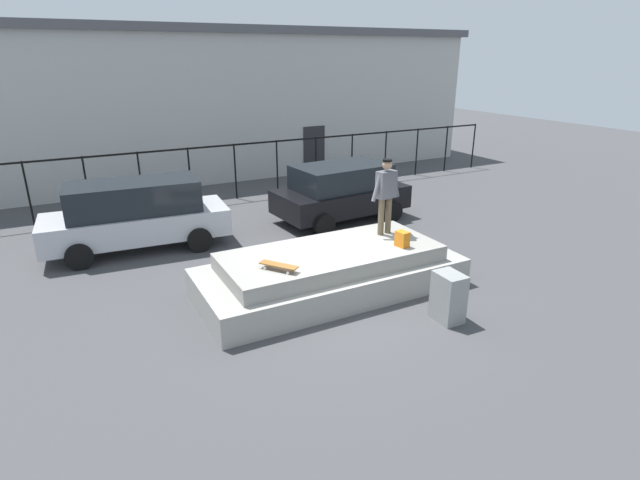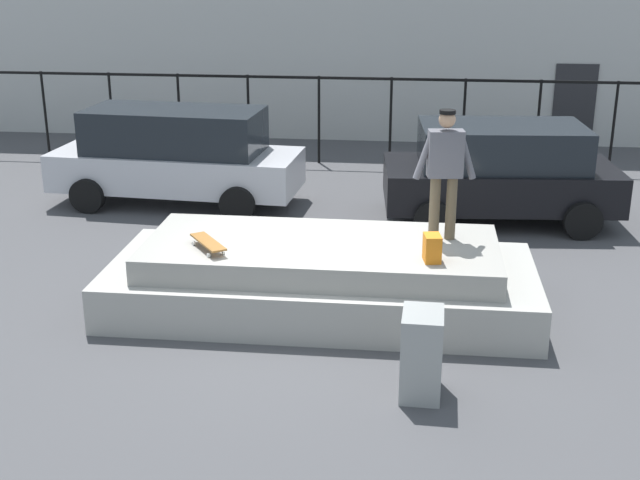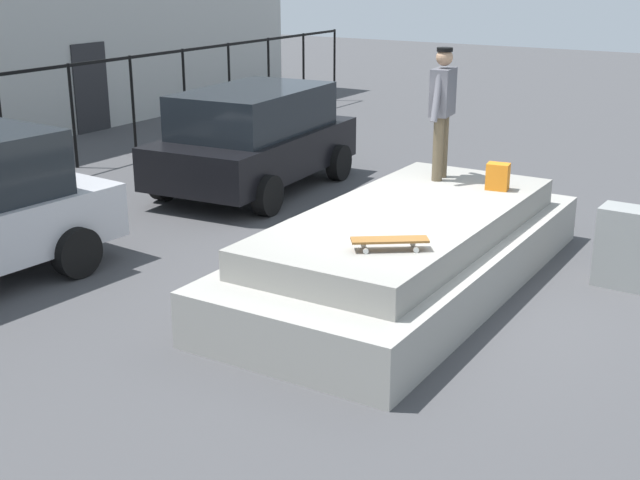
# 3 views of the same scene
# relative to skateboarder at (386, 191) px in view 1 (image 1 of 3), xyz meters

# --- Properties ---
(ground_plane) EXTENTS (60.00, 60.00, 0.00)m
(ground_plane) POSITION_rel_skateboarder_xyz_m (-1.75, -0.61, -1.95)
(ground_plane) COLOR #424244
(concrete_ledge) EXTENTS (5.71, 2.46, 0.94)m
(concrete_ledge) POSITION_rel_skateboarder_xyz_m (-1.59, -0.32, -1.52)
(concrete_ledge) COLOR #9E9B93
(concrete_ledge) RESTS_ON ground_plane
(skateboarder) EXTENTS (0.84, 0.30, 1.74)m
(skateboarder) POSITION_rel_skateboarder_xyz_m (0.00, 0.00, 0.00)
(skateboarder) COLOR brown
(skateboarder) RESTS_ON concrete_ledge
(skateboard) EXTENTS (0.62, 0.76, 0.12)m
(skateboard) POSITION_rel_skateboarder_xyz_m (-3.01, -0.79, -0.91)
(skateboard) COLOR brown
(skateboard) RESTS_ON concrete_ledge
(backpack) EXTENTS (0.24, 0.31, 0.34)m
(backpack) POSITION_rel_skateboarder_xyz_m (-0.14, -0.87, -0.84)
(backpack) COLOR orange
(backpack) RESTS_ON concrete_ledge
(car_silver_hatchback_near) EXTENTS (4.74, 2.22, 1.81)m
(car_silver_hatchback_near) POSITION_rel_skateboarder_xyz_m (-4.86, 4.25, -1.00)
(car_silver_hatchback_near) COLOR #B7B7BC
(car_silver_hatchback_near) RESTS_ON ground_plane
(car_black_hatchback_mid) EXTENTS (4.18, 2.43, 1.73)m
(car_black_hatchback_mid) POSITION_rel_skateboarder_xyz_m (1.12, 3.89, -1.04)
(car_black_hatchback_mid) COLOR black
(car_black_hatchback_mid) RESTS_ON ground_plane
(utility_box) EXTENTS (0.46, 0.61, 0.97)m
(utility_box) POSITION_rel_skateboarder_xyz_m (-0.24, -2.53, -1.47)
(utility_box) COLOR gray
(utility_box) RESTS_ON ground_plane
(fence_row) EXTENTS (24.06, 0.06, 1.96)m
(fence_row) POSITION_rel_skateboarder_xyz_m (-1.75, 7.73, -0.66)
(fence_row) COLOR black
(fence_row) RESTS_ON ground_plane
(warehouse_building) EXTENTS (26.34, 8.34, 5.90)m
(warehouse_building) POSITION_rel_skateboarder_xyz_m (-1.75, 14.11, 1.01)
(warehouse_building) COLOR #B2B2AD
(warehouse_building) RESTS_ON ground_plane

